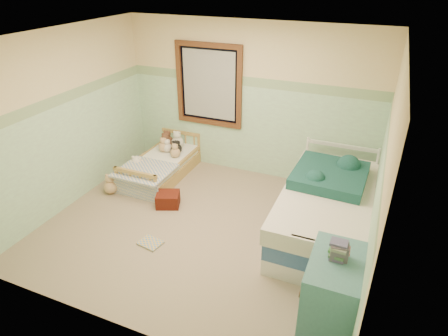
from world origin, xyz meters
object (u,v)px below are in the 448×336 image
at_px(plush_floor_cream, 138,171).
at_px(dresser, 332,292).
at_px(plush_floor_tan, 111,187).
at_px(toddler_bed_frame, 162,170).
at_px(twin_bed_frame, 324,227).
at_px(red_pillow, 168,199).
at_px(floor_book, 150,243).

xyz_separation_m(plush_floor_cream, dresser, (3.43, -1.76, 0.25)).
bearing_deg(plush_floor_tan, toddler_bed_frame, 61.22).
bearing_deg(twin_bed_frame, toddler_bed_frame, 168.94).
distance_m(plush_floor_tan, red_pillow, 1.01).
bearing_deg(toddler_bed_frame, plush_floor_cream, -142.34).
bearing_deg(red_pillow, twin_bed_frame, 5.34).
relative_size(toddler_bed_frame, dresser, 1.94).
bearing_deg(twin_bed_frame, red_pillow, -174.66).
xyz_separation_m(dresser, red_pillow, (-2.56, 1.23, -0.29)).
relative_size(toddler_bed_frame, plush_floor_cream, 5.49).
bearing_deg(plush_floor_cream, dresser, -27.08).
bearing_deg(toddler_bed_frame, twin_bed_frame, -11.06).
xyz_separation_m(twin_bed_frame, floor_book, (-2.02, -1.09, -0.10)).
relative_size(twin_bed_frame, floor_book, 7.40).
bearing_deg(plush_floor_cream, plush_floor_tan, -102.90).
distance_m(dresser, floor_book, 2.37).
relative_size(toddler_bed_frame, red_pillow, 4.58).
distance_m(plush_floor_cream, dresser, 3.86).
bearing_deg(red_pillow, dresser, -25.72).
bearing_deg(plush_floor_cream, red_pillow, -30.86).
distance_m(toddler_bed_frame, plush_floor_cream, 0.39).
relative_size(plush_floor_cream, dresser, 0.35).
bearing_deg(floor_book, red_pillow, 115.29).
height_order(plush_floor_cream, plush_floor_tan, plush_floor_cream).
bearing_deg(plush_floor_tan, floor_book, -34.06).
xyz_separation_m(toddler_bed_frame, dresser, (3.12, -2.00, 0.30)).
height_order(plush_floor_tan, red_pillow, plush_floor_tan).
height_order(plush_floor_tan, dresser, dresser).
bearing_deg(floor_book, plush_floor_tan, 155.87).
height_order(plush_floor_cream, red_pillow, plush_floor_cream).
bearing_deg(dresser, plush_floor_cream, 152.92).
height_order(toddler_bed_frame, red_pillow, red_pillow).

